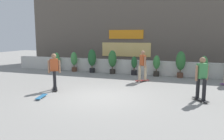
{
  "coord_description": "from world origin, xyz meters",
  "views": [
    {
      "loc": [
        3.37,
        -8.27,
        2.48
      ],
      "look_at": [
        0.0,
        1.5,
        0.9
      ],
      "focal_mm": 35.82,
      "sensor_mm": 36.0,
      "label": 1
    }
  ],
  "objects_px": {
    "potted_plant_2": "(92,59)",
    "potted_plant_4": "(134,65)",
    "potted_plant_0": "(57,61)",
    "skater_far_right": "(202,77)",
    "potted_plant_1": "(74,60)",
    "potted_plant_3": "(112,60)",
    "skater_foreground": "(143,65)",
    "skater_mid_plaza": "(54,70)",
    "skateboard_near_camera": "(41,97)",
    "potted_plant_5": "(156,65)",
    "potted_plant_7": "(204,66)",
    "potted_plant_6": "(181,62)"
  },
  "relations": [
    {
      "from": "potted_plant_2",
      "to": "potted_plant_0",
      "type": "bearing_deg",
      "value": 180.0
    },
    {
      "from": "potted_plant_0",
      "to": "potted_plant_5",
      "type": "height_order",
      "value": "same"
    },
    {
      "from": "potted_plant_2",
      "to": "potted_plant_3",
      "type": "distance_m",
      "value": 1.47
    },
    {
      "from": "potted_plant_0",
      "to": "skater_mid_plaza",
      "type": "distance_m",
      "value": 6.08
    },
    {
      "from": "skateboard_near_camera",
      "to": "skater_far_right",
      "type": "bearing_deg",
      "value": 15.08
    },
    {
      "from": "potted_plant_2",
      "to": "skater_far_right",
      "type": "height_order",
      "value": "skater_far_right"
    },
    {
      "from": "potted_plant_4",
      "to": "skateboard_near_camera",
      "type": "height_order",
      "value": "potted_plant_4"
    },
    {
      "from": "potted_plant_2",
      "to": "skater_mid_plaza",
      "type": "distance_m",
      "value": 5.18
    },
    {
      "from": "potted_plant_0",
      "to": "potted_plant_3",
      "type": "bearing_deg",
      "value": -0.0
    },
    {
      "from": "potted_plant_5",
      "to": "skater_far_right",
      "type": "bearing_deg",
      "value": -64.15
    },
    {
      "from": "potted_plant_1",
      "to": "skater_foreground",
      "type": "xyz_separation_m",
      "value": [
        5.24,
        -1.92,
        0.16
      ]
    },
    {
      "from": "potted_plant_5",
      "to": "potted_plant_2",
      "type": "bearing_deg",
      "value": -180.0
    },
    {
      "from": "potted_plant_6",
      "to": "potted_plant_2",
      "type": "bearing_deg",
      "value": 180.0
    },
    {
      "from": "potted_plant_1",
      "to": "potted_plant_5",
      "type": "xyz_separation_m",
      "value": [
        5.73,
        0.0,
        -0.06
      ]
    },
    {
      "from": "potted_plant_4",
      "to": "potted_plant_6",
      "type": "distance_m",
      "value": 2.85
    },
    {
      "from": "skater_mid_plaza",
      "to": "potted_plant_6",
      "type": "bearing_deg",
      "value": 44.06
    },
    {
      "from": "potted_plant_0",
      "to": "potted_plant_6",
      "type": "bearing_deg",
      "value": -0.0
    },
    {
      "from": "potted_plant_5",
      "to": "skater_foreground",
      "type": "bearing_deg",
      "value": -104.19
    },
    {
      "from": "potted_plant_5",
      "to": "skater_foreground",
      "type": "xyz_separation_m",
      "value": [
        -0.49,
        -1.92,
        0.22
      ]
    },
    {
      "from": "potted_plant_0",
      "to": "skater_far_right",
      "type": "height_order",
      "value": "skater_far_right"
    },
    {
      "from": "potted_plant_1",
      "to": "potted_plant_7",
      "type": "relative_size",
      "value": 1.02
    },
    {
      "from": "skater_foreground",
      "to": "skater_far_right",
      "type": "height_order",
      "value": "same"
    },
    {
      "from": "potted_plant_1",
      "to": "skateboard_near_camera",
      "type": "bearing_deg",
      "value": -72.56
    },
    {
      "from": "skater_foreground",
      "to": "skateboard_near_camera",
      "type": "bearing_deg",
      "value": -124.98
    },
    {
      "from": "skater_mid_plaza",
      "to": "skater_far_right",
      "type": "relative_size",
      "value": 1.0
    },
    {
      "from": "potted_plant_5",
      "to": "potted_plant_3",
      "type": "bearing_deg",
      "value": -180.0
    },
    {
      "from": "potted_plant_2",
      "to": "skater_far_right",
      "type": "bearing_deg",
      "value": -35.97
    },
    {
      "from": "potted_plant_2",
      "to": "potted_plant_7",
      "type": "height_order",
      "value": "potted_plant_2"
    },
    {
      "from": "skater_mid_plaza",
      "to": "skateboard_near_camera",
      "type": "bearing_deg",
      "value": -80.04
    },
    {
      "from": "potted_plant_7",
      "to": "skater_mid_plaza",
      "type": "xyz_separation_m",
      "value": [
        -6.63,
        -5.17,
        0.19
      ]
    },
    {
      "from": "skater_far_right",
      "to": "skater_mid_plaza",
      "type": "bearing_deg",
      "value": -177.26
    },
    {
      "from": "potted_plant_6",
      "to": "skater_far_right",
      "type": "height_order",
      "value": "skater_far_right"
    },
    {
      "from": "potted_plant_1",
      "to": "potted_plant_6",
      "type": "xyz_separation_m",
      "value": [
        7.14,
        -0.0,
        0.15
      ]
    },
    {
      "from": "potted_plant_3",
      "to": "potted_plant_5",
      "type": "relative_size",
      "value": 1.19
    },
    {
      "from": "potted_plant_1",
      "to": "potted_plant_3",
      "type": "bearing_deg",
      "value": -0.0
    },
    {
      "from": "potted_plant_4",
      "to": "potted_plant_5",
      "type": "distance_m",
      "value": 1.42
    },
    {
      "from": "potted_plant_0",
      "to": "skater_far_right",
      "type": "relative_size",
      "value": 0.77
    },
    {
      "from": "potted_plant_0",
      "to": "potted_plant_4",
      "type": "height_order",
      "value": "potted_plant_0"
    },
    {
      "from": "potted_plant_7",
      "to": "potted_plant_6",
      "type": "bearing_deg",
      "value": 180.0
    },
    {
      "from": "potted_plant_0",
      "to": "potted_plant_4",
      "type": "relative_size",
      "value": 1.08
    },
    {
      "from": "potted_plant_3",
      "to": "potted_plant_5",
      "type": "distance_m",
      "value": 2.89
    },
    {
      "from": "potted_plant_3",
      "to": "potted_plant_4",
      "type": "distance_m",
      "value": 1.49
    },
    {
      "from": "potted_plant_1",
      "to": "potted_plant_3",
      "type": "distance_m",
      "value": 2.85
    },
    {
      "from": "potted_plant_3",
      "to": "skater_mid_plaza",
      "type": "height_order",
      "value": "skater_mid_plaza"
    },
    {
      "from": "potted_plant_5",
      "to": "potted_plant_1",
      "type": "bearing_deg",
      "value": -180.0
    },
    {
      "from": "potted_plant_2",
      "to": "potted_plant_4",
      "type": "distance_m",
      "value": 2.95
    },
    {
      "from": "potted_plant_4",
      "to": "skater_foreground",
      "type": "distance_m",
      "value": 2.15
    },
    {
      "from": "potted_plant_3",
      "to": "skater_far_right",
      "type": "xyz_separation_m",
      "value": [
        5.24,
        -4.86,
        0.03
      ]
    },
    {
      "from": "skater_foreground",
      "to": "skateboard_near_camera",
      "type": "xyz_separation_m",
      "value": [
        -3.2,
        -4.57,
        -0.88
      ]
    },
    {
      "from": "potted_plant_4",
      "to": "skater_mid_plaza",
      "type": "xyz_separation_m",
      "value": [
        -2.5,
        -5.17,
        0.31
      ]
    }
  ]
}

